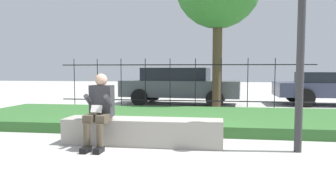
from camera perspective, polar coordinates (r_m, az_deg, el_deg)
name	(u,v)px	position (r m, az deg, el deg)	size (l,w,h in m)	color
ground_plane	(155,145)	(5.85, -2.36, -8.72)	(60.00, 60.00, 0.00)	#B2AFA8
stone_bench	(143,133)	(5.85, -4.40, -6.69)	(2.80, 0.60, 0.46)	gray
person_seated_reader	(100,107)	(5.66, -11.82, -2.21)	(0.42, 0.73, 1.26)	black
grass_berm	(173,118)	(8.20, 0.86, -4.15)	(10.09, 3.48, 0.22)	#33662D
iron_fence	(183,83)	(10.43, 2.56, 1.93)	(8.09, 0.03, 1.68)	black
car_parked_center	(180,85)	(12.51, 2.06, 1.68)	(4.56, 2.24, 1.39)	#4C5156
street_lamp	(302,7)	(5.68, 22.29, 13.87)	(0.28, 0.28, 3.70)	#2D2D30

